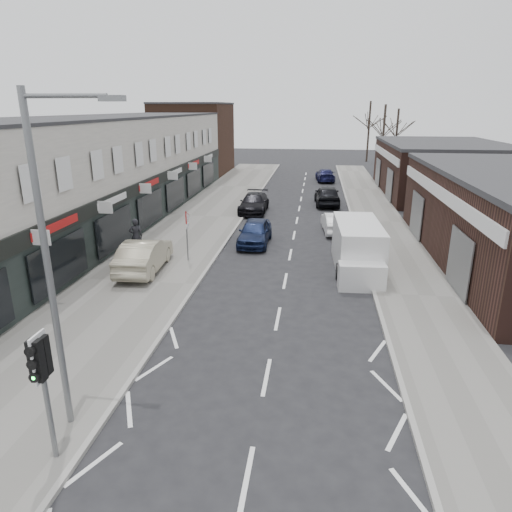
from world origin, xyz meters
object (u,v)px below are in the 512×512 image
(sedan_on_pavement, at_px, (144,255))
(parked_car_right_c, at_px, (325,175))
(parked_car_left_b, at_px, (254,203))
(traffic_light, at_px, (41,369))
(parked_car_left_a, at_px, (255,232))
(parked_car_right_a, at_px, (334,222))
(warning_sign, at_px, (187,221))
(parked_car_right_b, at_px, (327,195))
(white_van, at_px, (358,248))
(pedestrian, at_px, (136,236))
(street_lamp, at_px, (53,252))

(sedan_on_pavement, bearing_deg, parked_car_right_c, -110.05)
(parked_car_left_b, bearing_deg, traffic_light, -92.22)
(parked_car_left_a, xyz_separation_m, parked_car_right_a, (4.72, 3.30, -0.09))
(sedan_on_pavement, bearing_deg, parked_car_right_a, -140.05)
(warning_sign, height_order, parked_car_left_b, warning_sign)
(sedan_on_pavement, height_order, parked_car_right_b, sedan_on_pavement)
(traffic_light, relative_size, white_van, 0.52)
(parked_car_left_a, bearing_deg, parked_car_right_b, 70.29)
(traffic_light, distance_m, parked_car_right_a, 22.28)
(warning_sign, bearing_deg, sedan_on_pavement, -133.99)
(pedestrian, bearing_deg, parked_car_right_c, -132.71)
(traffic_light, relative_size, parked_car_left_b, 0.63)
(parked_car_left_a, distance_m, parked_car_right_c, 25.09)
(parked_car_left_b, height_order, parked_car_right_c, parked_car_left_b)
(traffic_light, height_order, parked_car_right_a, traffic_light)
(parked_car_right_a, xyz_separation_m, parked_car_right_b, (-0.32, 8.61, 0.17))
(white_van, xyz_separation_m, sedan_on_pavement, (-10.25, -1.86, -0.19))
(warning_sign, relative_size, parked_car_left_b, 0.55)
(street_lamp, height_order, white_van, street_lamp)
(white_van, distance_m, parked_car_right_b, 15.64)
(traffic_light, relative_size, pedestrian, 1.61)
(parked_car_right_b, relative_size, parked_car_right_c, 1.04)
(parked_car_right_b, bearing_deg, parked_car_left_a, 66.54)
(sedan_on_pavement, xyz_separation_m, parked_car_left_a, (4.65, 5.54, -0.17))
(pedestrian, height_order, parked_car_right_c, pedestrian)
(traffic_light, height_order, street_lamp, street_lamp)
(parked_car_left_a, xyz_separation_m, parked_car_left_b, (-1.20, 8.46, -0.02))
(parked_car_right_b, bearing_deg, sedan_on_pavement, 59.40)
(parked_car_right_a, xyz_separation_m, parked_car_right_c, (-0.32, 21.39, 0.03))
(parked_car_right_c, bearing_deg, sedan_on_pavement, 68.96)
(sedan_on_pavement, relative_size, parked_car_right_a, 1.21)
(sedan_on_pavement, bearing_deg, warning_sign, -137.37)
(pedestrian, height_order, parked_car_left_b, pedestrian)
(pedestrian, height_order, parked_car_right_b, pedestrian)
(white_van, bearing_deg, parked_car_left_b, 116.79)
(parked_car_left_b, bearing_deg, parked_car_right_b, 31.61)
(parked_car_left_b, height_order, parked_car_right_b, parked_car_right_b)
(traffic_light, distance_m, street_lamp, 2.52)
(warning_sign, bearing_deg, traffic_light, -86.90)
(parked_car_left_b, bearing_deg, parked_car_right_c, 70.94)
(traffic_light, bearing_deg, parked_car_right_c, 81.17)
(parked_car_left_a, bearing_deg, traffic_light, -96.48)
(parked_car_left_b, distance_m, parked_car_right_a, 7.85)
(warning_sign, distance_m, white_van, 8.63)
(parked_car_right_a, bearing_deg, warning_sign, 37.39)
(street_lamp, xyz_separation_m, parked_car_right_a, (7.05, 19.89, -3.98))
(parked_car_left_a, relative_size, parked_car_right_c, 0.93)
(white_van, relative_size, parked_car_right_c, 1.30)
(parked_car_left_a, bearing_deg, pedestrian, -153.46)
(traffic_light, bearing_deg, pedestrian, 104.63)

